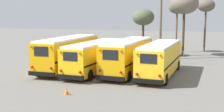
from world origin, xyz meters
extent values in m
plane|color=#66635E|center=(0.00, 0.00, 0.00)|extent=(160.00, 160.00, 0.00)
cube|color=#E5A00C|center=(-4.79, 0.89, 1.76)|extent=(2.75, 10.76, 2.77)
cube|color=white|center=(-4.79, 0.89, 3.24)|extent=(2.54, 10.32, 0.20)
cube|color=black|center=(-4.65, -4.50, 0.56)|extent=(2.54, 0.26, 0.36)
cube|color=black|center=(-4.65, -4.47, 2.52)|extent=(1.37, 0.06, 0.83)
sphere|color=red|center=(-5.59, -4.53, 1.14)|extent=(0.22, 0.22, 0.22)
sphere|color=orange|center=(-5.59, -4.53, 2.92)|extent=(0.18, 0.18, 0.18)
sphere|color=red|center=(-3.72, -4.48, 1.14)|extent=(0.22, 0.22, 0.22)
sphere|color=orange|center=(-3.72, -4.48, 2.92)|extent=(0.18, 0.18, 0.18)
cube|color=black|center=(-6.04, 0.86, 1.55)|extent=(0.28, 10.48, 0.14)
cube|color=black|center=(-3.53, 0.92, 1.55)|extent=(0.28, 10.48, 0.14)
cylinder|color=black|center=(-6.05, 4.91, 0.54)|extent=(0.31, 1.08, 1.08)
cylinder|color=black|center=(-3.73, 4.97, 0.54)|extent=(0.31, 1.08, 1.08)
cylinder|color=black|center=(-5.85, -3.19, 0.54)|extent=(0.31, 1.08, 1.08)
cylinder|color=black|center=(-3.53, -3.13, 0.54)|extent=(0.31, 1.08, 1.08)
cube|color=yellow|center=(-1.60, 0.46, 1.57)|extent=(2.72, 10.37, 2.45)
cube|color=white|center=(-1.60, 0.46, 2.90)|extent=(2.52, 9.95, 0.20)
cube|color=black|center=(-1.77, -4.72, 0.53)|extent=(2.43, 0.28, 0.36)
cube|color=black|center=(-1.77, -4.70, 2.25)|extent=(1.31, 0.07, 0.74)
sphere|color=red|center=(-2.66, -4.70, 1.02)|extent=(0.22, 0.22, 0.22)
sphere|color=orange|center=(-2.66, -4.70, 2.58)|extent=(0.18, 0.18, 0.18)
sphere|color=red|center=(-0.88, -4.76, 1.02)|extent=(0.22, 0.22, 0.22)
sphere|color=orange|center=(-0.88, -4.76, 2.58)|extent=(0.18, 0.18, 0.18)
cube|color=black|center=(-2.79, 0.50, 1.39)|extent=(0.37, 10.08, 0.14)
cube|color=black|center=(-0.40, 0.42, 1.39)|extent=(0.37, 10.08, 0.14)
cylinder|color=black|center=(-2.57, 4.34, 0.49)|extent=(0.31, 1.00, 0.99)
cylinder|color=black|center=(-0.36, 4.27, 0.49)|extent=(0.31, 1.00, 0.99)
cylinder|color=black|center=(-2.83, -3.34, 0.49)|extent=(0.31, 1.00, 0.99)
cylinder|color=black|center=(-0.62, -3.42, 0.49)|extent=(0.31, 1.00, 0.99)
cube|color=#E5A00C|center=(1.60, 1.13, 1.68)|extent=(2.71, 10.25, 2.69)
cube|color=white|center=(1.60, 1.13, 3.13)|extent=(2.51, 9.84, 0.20)
cube|color=black|center=(1.45, -4.00, 0.51)|extent=(2.48, 0.27, 0.36)
cube|color=black|center=(1.45, -3.97, 2.42)|extent=(1.34, 0.07, 0.81)
sphere|color=red|center=(0.54, -3.98, 1.07)|extent=(0.22, 0.22, 0.22)
sphere|color=orange|center=(0.54, -3.98, 2.81)|extent=(0.18, 0.18, 0.18)
sphere|color=red|center=(2.36, -4.03, 1.07)|extent=(0.22, 0.22, 0.22)
sphere|color=orange|center=(2.36, -4.03, 2.81)|extent=(0.18, 0.18, 0.18)
cube|color=black|center=(0.37, 1.17, 1.48)|extent=(0.30, 9.98, 0.14)
cube|color=black|center=(2.82, 1.10, 1.48)|extent=(0.30, 9.98, 0.14)
cylinder|color=black|center=(0.57, 4.96, 0.48)|extent=(0.31, 0.96, 0.95)
cylinder|color=black|center=(2.84, 4.89, 0.48)|extent=(0.31, 0.96, 0.95)
cylinder|color=black|center=(0.36, -2.63, 0.48)|extent=(0.31, 0.96, 0.95)
cylinder|color=black|center=(2.63, -2.69, 0.48)|extent=(0.31, 0.96, 0.95)
cube|color=yellow|center=(4.79, 0.76, 1.59)|extent=(2.81, 9.77, 2.51)
cube|color=white|center=(4.79, 0.76, 2.94)|extent=(2.60, 9.38, 0.20)
cube|color=black|center=(4.59, -4.12, 0.52)|extent=(2.46, 0.30, 0.36)
cube|color=black|center=(4.59, -4.09, 2.28)|extent=(1.33, 0.08, 0.75)
sphere|color=red|center=(3.68, -4.09, 1.03)|extent=(0.22, 0.22, 0.22)
sphere|color=orange|center=(3.68, -4.09, 2.62)|extent=(0.18, 0.18, 0.18)
sphere|color=red|center=(5.49, -4.17, 1.03)|extent=(0.22, 0.22, 0.22)
sphere|color=orange|center=(5.49, -4.17, 2.62)|extent=(0.18, 0.18, 0.18)
cube|color=black|center=(3.57, 0.81, 1.40)|extent=(0.41, 9.48, 0.14)
cube|color=black|center=(6.00, 0.71, 1.40)|extent=(0.41, 9.48, 0.14)
cylinder|color=black|center=(3.81, 4.34, 0.48)|extent=(0.32, 0.97, 0.96)
cylinder|color=black|center=(6.06, 4.25, 0.48)|extent=(0.32, 0.97, 0.96)
cylinder|color=black|center=(3.52, -2.73, 0.48)|extent=(0.32, 0.97, 0.96)
cylinder|color=black|center=(5.77, -2.83, 0.48)|extent=(0.32, 0.97, 0.96)
cylinder|color=brown|center=(3.16, 10.83, 4.75)|extent=(0.31, 0.31, 9.49)
cylinder|color=#473323|center=(0.49, 12.75, 2.28)|extent=(0.31, 0.31, 4.55)
ellipsoid|color=#4C563D|center=(0.49, 12.75, 5.37)|extent=(2.99, 2.99, 2.24)
cylinder|color=#473323|center=(5.71, 14.90, 3.07)|extent=(0.34, 0.34, 6.15)
ellipsoid|color=#6B6051|center=(5.71, 14.90, 7.20)|extent=(3.81, 3.81, 2.86)
cylinder|color=brown|center=(4.37, 18.78, 3.06)|extent=(0.27, 0.27, 6.11)
ellipsoid|color=#4C563D|center=(4.37, 18.78, 6.81)|extent=(2.53, 2.53, 1.90)
cylinder|color=brown|center=(8.50, 20.64, 3.20)|extent=(0.29, 0.29, 6.41)
ellipsoid|color=#5B5447|center=(8.50, 20.64, 7.14)|extent=(2.64, 2.64, 1.98)
cylinder|color=#939399|center=(-8.79, 8.36, 0.70)|extent=(0.06, 0.06, 1.40)
cylinder|color=#939399|center=(-6.28, 8.36, 0.70)|extent=(0.06, 0.06, 1.40)
cylinder|color=#939399|center=(-3.77, 8.36, 0.70)|extent=(0.06, 0.06, 1.40)
cylinder|color=#939399|center=(-1.26, 8.36, 0.70)|extent=(0.06, 0.06, 1.40)
cylinder|color=#939399|center=(1.26, 8.36, 0.70)|extent=(0.06, 0.06, 1.40)
cylinder|color=#939399|center=(3.77, 8.36, 0.70)|extent=(0.06, 0.06, 1.40)
cylinder|color=#939399|center=(6.28, 8.36, 0.70)|extent=(0.06, 0.06, 1.40)
cylinder|color=#939399|center=(8.79, 8.36, 0.70)|extent=(0.06, 0.06, 1.40)
cylinder|color=#939399|center=(0.00, 8.36, 1.40)|extent=(17.58, 0.04, 0.04)
cone|color=orange|center=(-0.51, -7.83, 0.27)|extent=(0.36, 0.36, 0.53)
cylinder|color=white|center=(-0.51, -7.83, 0.29)|extent=(0.17, 0.17, 0.05)
camera|label=1|loc=(8.71, -25.11, 5.54)|focal=45.00mm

